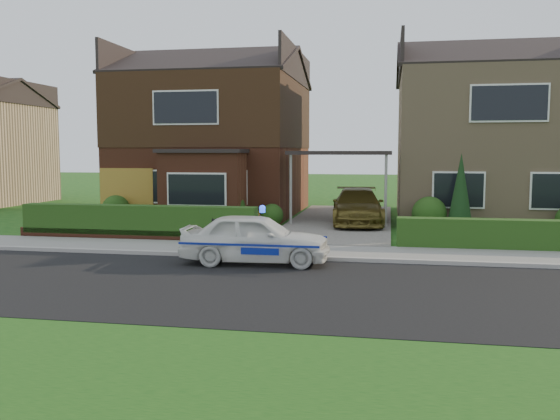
# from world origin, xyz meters

# --- Properties ---
(ground) EXTENTS (120.00, 120.00, 0.00)m
(ground) POSITION_xyz_m (0.00, 0.00, 0.00)
(ground) COLOR #134412
(ground) RESTS_ON ground
(road) EXTENTS (60.00, 6.00, 0.02)m
(road) POSITION_xyz_m (0.00, 0.00, 0.00)
(road) COLOR black
(road) RESTS_ON ground
(kerb) EXTENTS (60.00, 0.16, 0.12)m
(kerb) POSITION_xyz_m (0.00, 3.05, 0.06)
(kerb) COLOR #9E9993
(kerb) RESTS_ON ground
(sidewalk) EXTENTS (60.00, 2.00, 0.10)m
(sidewalk) POSITION_xyz_m (0.00, 4.10, 0.05)
(sidewalk) COLOR slate
(sidewalk) RESTS_ON ground
(grass_verge) EXTENTS (60.00, 4.00, 0.01)m
(grass_verge) POSITION_xyz_m (0.00, -5.00, 0.00)
(grass_verge) COLOR #134412
(grass_verge) RESTS_ON ground
(driveway) EXTENTS (3.80, 12.00, 0.12)m
(driveway) POSITION_xyz_m (0.00, 11.00, 0.06)
(driveway) COLOR #666059
(driveway) RESTS_ON ground
(house_left) EXTENTS (7.50, 9.53, 7.25)m
(house_left) POSITION_xyz_m (-5.78, 13.90, 3.81)
(house_left) COLOR brown
(house_left) RESTS_ON ground
(house_right) EXTENTS (7.50, 8.06, 7.25)m
(house_right) POSITION_xyz_m (5.80, 13.99, 3.66)
(house_right) COLOR tan
(house_right) RESTS_ON ground
(carport_link) EXTENTS (3.80, 3.00, 2.77)m
(carport_link) POSITION_xyz_m (0.00, 10.95, 2.66)
(carport_link) COLOR black
(carport_link) RESTS_ON ground
(garage_door) EXTENTS (2.20, 0.10, 2.10)m
(garage_door) POSITION_xyz_m (-8.25, 9.96, 1.05)
(garage_door) COLOR olive
(garage_door) RESTS_ON ground
(dwarf_wall) EXTENTS (7.70, 0.25, 0.36)m
(dwarf_wall) POSITION_xyz_m (-5.80, 5.30, 0.18)
(dwarf_wall) COLOR brown
(dwarf_wall) RESTS_ON ground
(hedge_left) EXTENTS (7.50, 0.55, 0.90)m
(hedge_left) POSITION_xyz_m (-5.80, 5.45, 0.00)
(hedge_left) COLOR #153410
(hedge_left) RESTS_ON ground
(hedge_right) EXTENTS (7.50, 0.55, 0.80)m
(hedge_right) POSITION_xyz_m (5.80, 5.35, 0.00)
(hedge_right) COLOR #153410
(hedge_right) RESTS_ON ground
(shrub_left_far) EXTENTS (1.08, 1.08, 1.08)m
(shrub_left_far) POSITION_xyz_m (-8.50, 9.50, 0.54)
(shrub_left_far) COLOR #153410
(shrub_left_far) RESTS_ON ground
(shrub_left_mid) EXTENTS (1.32, 1.32, 1.32)m
(shrub_left_mid) POSITION_xyz_m (-4.00, 9.30, 0.66)
(shrub_left_mid) COLOR #153410
(shrub_left_mid) RESTS_ON ground
(shrub_left_near) EXTENTS (0.84, 0.84, 0.84)m
(shrub_left_near) POSITION_xyz_m (-2.40, 9.60, 0.42)
(shrub_left_near) COLOR #153410
(shrub_left_near) RESTS_ON ground
(shrub_right_near) EXTENTS (1.20, 1.20, 1.20)m
(shrub_right_near) POSITION_xyz_m (3.20, 9.40, 0.60)
(shrub_right_near) COLOR #153410
(shrub_right_near) RESTS_ON ground
(conifer_a) EXTENTS (0.90, 0.90, 2.60)m
(conifer_a) POSITION_xyz_m (4.20, 9.20, 1.30)
(conifer_a) COLOR black
(conifer_a) RESTS_ON ground
(police_car) EXTENTS (3.35, 3.72, 1.40)m
(police_car) POSITION_xyz_m (-1.38, 2.40, 0.62)
(police_car) COLOR silver
(police_car) RESTS_ON ground
(driveway_car) EXTENTS (2.14, 4.52, 1.27)m
(driveway_car) POSITION_xyz_m (0.69, 10.04, 0.76)
(driveway_car) COLOR brown
(driveway_car) RESTS_ON driveway
(potted_plant_a) EXTENTS (0.45, 0.35, 0.77)m
(potted_plant_a) POSITION_xyz_m (-6.54, 9.00, 0.39)
(potted_plant_a) COLOR gray
(potted_plant_a) RESTS_ON ground
(potted_plant_b) EXTENTS (0.55, 0.50, 0.83)m
(potted_plant_b) POSITION_xyz_m (-2.50, 6.98, 0.42)
(potted_plant_b) COLOR gray
(potted_plant_b) RESTS_ON ground
(potted_plant_c) EXTENTS (0.50, 0.50, 0.72)m
(potted_plant_c) POSITION_xyz_m (-7.04, 6.00, 0.36)
(potted_plant_c) COLOR gray
(potted_plant_c) RESTS_ON ground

